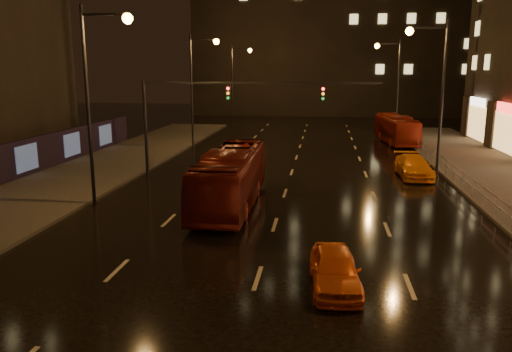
# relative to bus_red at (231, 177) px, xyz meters

# --- Properties ---
(ground) EXTENTS (140.00, 140.00, 0.00)m
(ground) POSITION_rel_bus_red_xyz_m (2.59, 6.90, -1.47)
(ground) COLOR black
(ground) RESTS_ON ground
(sidewalk_left) EXTENTS (7.00, 70.00, 0.15)m
(sidewalk_left) POSITION_rel_bus_red_xyz_m (-10.91, 1.90, -1.39)
(sidewalk_left) COLOR #38332D
(sidewalk_left) RESTS_ON ground
(traffic_signal) EXTENTS (15.31, 0.32, 6.20)m
(traffic_signal) POSITION_rel_bus_red_xyz_m (-2.47, 6.90, 3.27)
(traffic_signal) COLOR black
(traffic_signal) RESTS_ON ground
(railing_right) EXTENTS (0.05, 56.00, 1.00)m
(railing_right) POSITION_rel_bus_red_xyz_m (12.79, 4.90, -0.57)
(railing_right) COLOR #99999E
(railing_right) RESTS_ON sidewalk_right
(bus_red) EXTENTS (2.59, 10.56, 2.93)m
(bus_red) POSITION_rel_bus_red_xyz_m (0.00, 0.00, 0.00)
(bus_red) COLOR #62140E
(bus_red) RESTS_ON ground
(bus_curb) EXTENTS (3.18, 9.78, 2.67)m
(bus_curb) POSITION_rel_bus_red_xyz_m (11.59, 24.13, -0.13)
(bus_curb) COLOR maroon
(bus_curb) RESTS_ON ground
(taxi_near) EXTENTS (1.79, 3.89, 1.29)m
(taxi_near) POSITION_rel_bus_red_xyz_m (5.15, -9.56, -0.82)
(taxi_near) COLOR orange
(taxi_near) RESTS_ON ground
(taxi_far) EXTENTS (2.20, 4.93, 1.40)m
(taxi_far) POSITION_rel_bus_red_xyz_m (10.59, 8.39, -0.76)
(taxi_far) COLOR orange
(taxi_far) RESTS_ON ground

